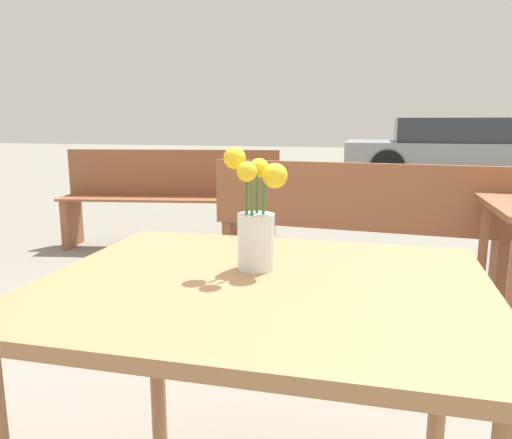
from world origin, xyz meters
name	(u,v)px	position (x,y,z in m)	size (l,w,h in m)	color
table_front	(263,322)	(0.00, 0.00, 0.65)	(1.00, 0.83, 0.75)	#9E7047
flower_vase	(256,226)	(-0.04, 0.08, 0.86)	(0.15, 0.13, 0.29)	silver
bench_near	(356,221)	(0.10, 2.14, 0.47)	(1.86, 0.48, 0.85)	brown
bench_middle	(171,193)	(-1.55, 2.99, 0.47)	(1.93, 0.69, 0.85)	brown
parked_car	(456,151)	(1.54, 8.85, 0.55)	(3.99, 1.84, 1.15)	gray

